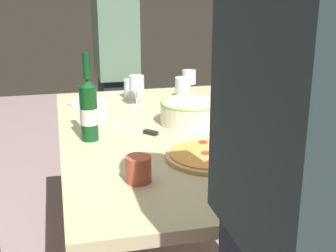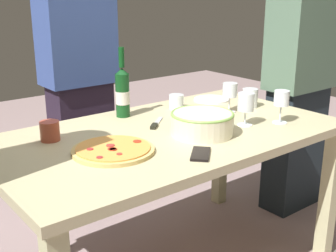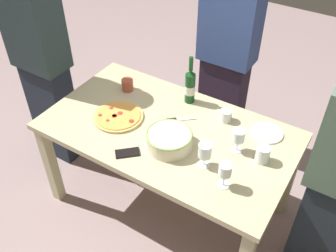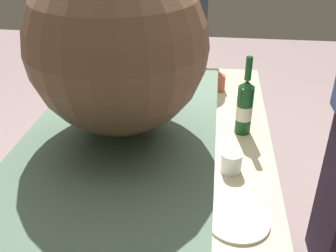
{
  "view_description": "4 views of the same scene",
  "coord_description": "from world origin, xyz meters",
  "px_view_note": "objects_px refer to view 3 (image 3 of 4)",
  "views": [
    {
      "loc": [
        -1.82,
        0.44,
        1.37
      ],
      "look_at": [
        0.0,
        0.0,
        0.77
      ],
      "focal_mm": 49.84,
      "sensor_mm": 36.0,
      "label": 1
    },
    {
      "loc": [
        -1.19,
        -1.51,
        1.38
      ],
      "look_at": [
        0.0,
        0.0,
        0.77
      ],
      "focal_mm": 47.54,
      "sensor_mm": 36.0,
      "label": 2
    },
    {
      "loc": [
        0.97,
        -1.55,
        2.36
      ],
      "look_at": [
        0.0,
        0.0,
        0.77
      ],
      "focal_mm": 40.86,
      "sensor_mm": 36.0,
      "label": 3
    },
    {
      "loc": [
        1.52,
        0.19,
        1.63
      ],
      "look_at": [
        0.0,
        0.0,
        0.77
      ],
      "focal_mm": 42.16,
      "sensor_mm": 36.0,
      "label": 4
    }
  ],
  "objects_px": {
    "wine_glass_far_left": "(225,171)",
    "person_guest_left": "(41,61)",
    "wine_bottle": "(190,86)",
    "side_plate": "(267,133)",
    "wine_glass_near_pizza": "(239,137)",
    "cup_amber": "(226,115)",
    "cell_phone": "(127,153)",
    "cup_spare": "(128,85)",
    "serving_bowl": "(169,139)",
    "person_guest_right": "(227,56)",
    "cup_ceramic": "(263,154)",
    "pizza": "(118,116)",
    "wine_glass_by_bottle": "(205,152)",
    "dining_table": "(168,139)",
    "pizza_knife": "(177,120)"
  },
  "relations": [
    {
      "from": "wine_glass_far_left",
      "to": "cell_phone",
      "type": "height_order",
      "value": "wine_glass_far_left"
    },
    {
      "from": "wine_bottle",
      "to": "cup_spare",
      "type": "bearing_deg",
      "value": -165.2
    },
    {
      "from": "cup_amber",
      "to": "cup_ceramic",
      "type": "bearing_deg",
      "value": -33.15
    },
    {
      "from": "dining_table",
      "to": "wine_glass_by_bottle",
      "type": "relative_size",
      "value": 10.21
    },
    {
      "from": "cup_ceramic",
      "to": "cup_spare",
      "type": "relative_size",
      "value": 1.19
    },
    {
      "from": "wine_bottle",
      "to": "pizza",
      "type": "bearing_deg",
      "value": -127.34
    },
    {
      "from": "cell_phone",
      "to": "side_plate",
      "type": "bearing_deg",
      "value": 90.5
    },
    {
      "from": "wine_glass_far_left",
      "to": "cell_phone",
      "type": "xyz_separation_m",
      "value": [
        -0.59,
        -0.08,
        -0.11
      ]
    },
    {
      "from": "cell_phone",
      "to": "wine_glass_by_bottle",
      "type": "bearing_deg",
      "value": 67.26
    },
    {
      "from": "wine_glass_near_pizza",
      "to": "person_guest_right",
      "type": "height_order",
      "value": "person_guest_right"
    },
    {
      "from": "wine_glass_near_pizza",
      "to": "person_guest_left",
      "type": "distance_m",
      "value": 1.54
    },
    {
      "from": "person_guest_left",
      "to": "wine_glass_far_left",
      "type": "bearing_deg",
      "value": -8.51
    },
    {
      "from": "serving_bowl",
      "to": "person_guest_right",
      "type": "distance_m",
      "value": 0.99
    },
    {
      "from": "wine_glass_far_left",
      "to": "person_guest_left",
      "type": "height_order",
      "value": "person_guest_left"
    },
    {
      "from": "wine_glass_far_left",
      "to": "side_plate",
      "type": "distance_m",
      "value": 0.54
    },
    {
      "from": "dining_table",
      "to": "person_guest_right",
      "type": "distance_m",
      "value": 0.87
    },
    {
      "from": "wine_glass_by_bottle",
      "to": "cup_ceramic",
      "type": "xyz_separation_m",
      "value": [
        0.27,
        0.21,
        -0.05
      ]
    },
    {
      "from": "cell_phone",
      "to": "pizza_knife",
      "type": "height_order",
      "value": "pizza_knife"
    },
    {
      "from": "side_plate",
      "to": "cup_ceramic",
      "type": "bearing_deg",
      "value": -76.18
    },
    {
      "from": "wine_bottle",
      "to": "side_plate",
      "type": "relative_size",
      "value": 1.72
    },
    {
      "from": "pizza",
      "to": "wine_glass_near_pizza",
      "type": "relative_size",
      "value": 2.14
    },
    {
      "from": "pizza_knife",
      "to": "serving_bowl",
      "type": "bearing_deg",
      "value": -70.7
    },
    {
      "from": "cup_ceramic",
      "to": "pizza_knife",
      "type": "height_order",
      "value": "cup_ceramic"
    },
    {
      "from": "pizza",
      "to": "wine_glass_far_left",
      "type": "distance_m",
      "value": 0.86
    },
    {
      "from": "person_guest_left",
      "to": "cup_amber",
      "type": "bearing_deg",
      "value": 11.32
    },
    {
      "from": "wine_bottle",
      "to": "cup_ceramic",
      "type": "distance_m",
      "value": 0.7
    },
    {
      "from": "wine_glass_by_bottle",
      "to": "dining_table",
      "type": "bearing_deg",
      "value": 155.22
    },
    {
      "from": "cup_ceramic",
      "to": "side_plate",
      "type": "relative_size",
      "value": 0.5
    },
    {
      "from": "pizza",
      "to": "person_guest_left",
      "type": "xyz_separation_m",
      "value": [
        -0.75,
        0.07,
        0.14
      ]
    },
    {
      "from": "wine_glass_by_bottle",
      "to": "cup_spare",
      "type": "height_order",
      "value": "wine_glass_by_bottle"
    },
    {
      "from": "dining_table",
      "to": "cup_spare",
      "type": "relative_size",
      "value": 18.8
    },
    {
      "from": "person_guest_right",
      "to": "cup_ceramic",
      "type": "bearing_deg",
      "value": 37.54
    },
    {
      "from": "side_plate",
      "to": "person_guest_right",
      "type": "distance_m",
      "value": 0.79
    },
    {
      "from": "dining_table",
      "to": "person_guest_left",
      "type": "xyz_separation_m",
      "value": [
        -1.09,
        -0.0,
        0.25
      ]
    },
    {
      "from": "wine_glass_far_left",
      "to": "cup_ceramic",
      "type": "height_order",
      "value": "wine_glass_far_left"
    },
    {
      "from": "wine_glass_by_bottle",
      "to": "person_guest_right",
      "type": "xyz_separation_m",
      "value": [
        -0.34,
        1.01,
        -0.0
      ]
    },
    {
      "from": "person_guest_right",
      "to": "cell_phone",
      "type": "bearing_deg",
      "value": -4.2
    },
    {
      "from": "wine_glass_near_pizza",
      "to": "cup_amber",
      "type": "xyz_separation_m",
      "value": [
        -0.18,
        0.22,
        -0.07
      ]
    },
    {
      "from": "pizza",
      "to": "side_plate",
      "type": "bearing_deg",
      "value": 22.5
    },
    {
      "from": "wine_bottle",
      "to": "cell_phone",
      "type": "distance_m",
      "value": 0.66
    },
    {
      "from": "wine_glass_by_bottle",
      "to": "person_guest_right",
      "type": "bearing_deg",
      "value": 108.45
    },
    {
      "from": "wine_bottle",
      "to": "pizza_knife",
      "type": "distance_m",
      "value": 0.26
    },
    {
      "from": "wine_glass_by_bottle",
      "to": "wine_glass_far_left",
      "type": "bearing_deg",
      "value": -25.89
    },
    {
      "from": "cell_phone",
      "to": "person_guest_left",
      "type": "relative_size",
      "value": 0.08
    },
    {
      "from": "dining_table",
      "to": "wine_bottle",
      "type": "height_order",
      "value": "wine_bottle"
    },
    {
      "from": "serving_bowl",
      "to": "person_guest_right",
      "type": "height_order",
      "value": "person_guest_right"
    },
    {
      "from": "wine_bottle",
      "to": "cell_phone",
      "type": "height_order",
      "value": "wine_bottle"
    },
    {
      "from": "wine_glass_by_bottle",
      "to": "pizza_knife",
      "type": "distance_m",
      "value": 0.43
    },
    {
      "from": "pizza",
      "to": "side_plate",
      "type": "height_order",
      "value": "pizza"
    },
    {
      "from": "person_guest_right",
      "to": "cup_amber",
      "type": "bearing_deg",
      "value": 25.28
    }
  ]
}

